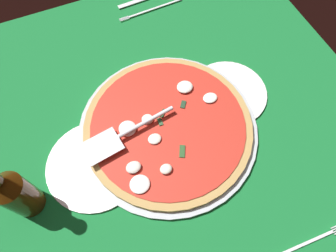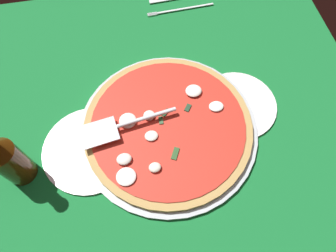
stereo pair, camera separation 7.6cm
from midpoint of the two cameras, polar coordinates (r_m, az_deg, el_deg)
The scene contains 9 objects.
ground_plane at distance 77.59cm, azimuth 1.95°, elevation -2.59°, with size 111.59×111.59×0.80cm, color #15672C.
checker_pattern at distance 77.19cm, azimuth 1.96°, elevation -2.45°, with size 111.59×111.59×0.10cm.
pizza_pan at distance 77.46cm, azimuth 2.79°, elevation -0.84°, with size 44.74×44.74×1.35cm, color #AEB7BE.
dinner_plate_left at distance 83.89cm, azimuth 15.23°, elevation 3.53°, with size 20.48×20.48×1.00cm, color white.
dinner_plate_right at distance 76.91cm, azimuth -11.56°, elevation -4.39°, with size 22.96×22.96×1.00cm, color white.
pizza at distance 76.04cm, azimuth 2.75°, elevation -0.37°, with size 41.76×41.76×3.05cm.
pizza_server at distance 73.64cm, azimuth -5.77°, elevation -0.22°, with size 24.06×7.67×1.00cm.
place_setting_near at distance 106.12cm, azimuth 5.10°, elevation 21.59°, with size 22.43×12.74×1.40cm.
beer_bottle at distance 71.85cm, azimuth -25.17°, elevation -5.80°, with size 6.64×6.64×23.79cm.
Camera 2 is at (5.00, 32.23, 70.16)cm, focal length 32.93 mm.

